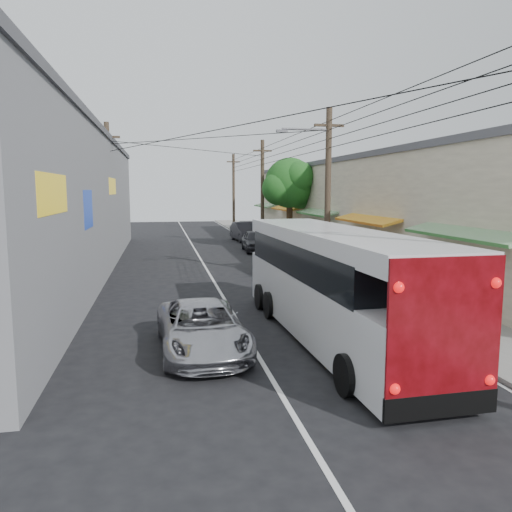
{
  "coord_description": "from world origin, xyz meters",
  "views": [
    {
      "loc": [
        -2.42,
        -9.11,
        4.3
      ],
      "look_at": [
        1.13,
        9.36,
        1.8
      ],
      "focal_mm": 35.0,
      "sensor_mm": 36.0,
      "label": 1
    }
  ],
  "objects_px": {
    "parked_suv": "(294,260)",
    "parked_car_mid": "(256,241)",
    "jeepney": "(202,328)",
    "parked_car_far": "(245,232)",
    "pedestrian_near": "(323,260)",
    "pedestrian_far": "(354,265)",
    "coach_bus": "(331,283)"
  },
  "relations": [
    {
      "from": "parked_car_mid",
      "to": "pedestrian_near",
      "type": "bearing_deg",
      "value": -80.82
    },
    {
      "from": "coach_bus",
      "to": "jeepney",
      "type": "height_order",
      "value": "coach_bus"
    },
    {
      "from": "parked_car_far",
      "to": "coach_bus",
      "type": "bearing_deg",
      "value": -98.88
    },
    {
      "from": "coach_bus",
      "to": "parked_car_mid",
      "type": "relative_size",
      "value": 2.52
    },
    {
      "from": "pedestrian_far",
      "to": "parked_car_mid",
      "type": "bearing_deg",
      "value": -66.82
    },
    {
      "from": "parked_car_mid",
      "to": "parked_car_far",
      "type": "xyz_separation_m",
      "value": [
        0.44,
        7.1,
        0.05
      ]
    },
    {
      "from": "parked_car_mid",
      "to": "jeepney",
      "type": "bearing_deg",
      "value": -101.83
    },
    {
      "from": "parked_car_far",
      "to": "parked_suv",
      "type": "bearing_deg",
      "value": -96.18
    },
    {
      "from": "coach_bus",
      "to": "parked_suv",
      "type": "relative_size",
      "value": 1.81
    },
    {
      "from": "jeepney",
      "to": "pedestrian_far",
      "type": "xyz_separation_m",
      "value": [
        7.43,
        7.88,
        0.33
      ]
    },
    {
      "from": "parked_suv",
      "to": "pedestrian_near",
      "type": "xyz_separation_m",
      "value": [
        1.4,
        -0.31,
        -0.01
      ]
    },
    {
      "from": "parked_suv",
      "to": "parked_car_mid",
      "type": "bearing_deg",
      "value": 82.41
    },
    {
      "from": "coach_bus",
      "to": "parked_suv",
      "type": "bearing_deg",
      "value": 78.92
    },
    {
      "from": "jeepney",
      "to": "parked_car_mid",
      "type": "distance_m",
      "value": 22.05
    },
    {
      "from": "parked_suv",
      "to": "pedestrian_near",
      "type": "distance_m",
      "value": 1.43
    },
    {
      "from": "parked_car_mid",
      "to": "pedestrian_near",
      "type": "xyz_separation_m",
      "value": [
        1.24,
        -11.04,
        0.13
      ]
    },
    {
      "from": "parked_suv",
      "to": "parked_car_far",
      "type": "bearing_deg",
      "value": 81.34
    },
    {
      "from": "jeepney",
      "to": "parked_car_far",
      "type": "xyz_separation_m",
      "value": [
        6.0,
        28.43,
        0.14
      ]
    },
    {
      "from": "jeepney",
      "to": "pedestrian_near",
      "type": "xyz_separation_m",
      "value": [
        6.8,
        10.29,
        0.22
      ]
    },
    {
      "from": "jeepney",
      "to": "pedestrian_far",
      "type": "height_order",
      "value": "pedestrian_far"
    },
    {
      "from": "pedestrian_near",
      "to": "pedestrian_far",
      "type": "relative_size",
      "value": 0.87
    },
    {
      "from": "parked_suv",
      "to": "pedestrian_far",
      "type": "relative_size",
      "value": 3.54
    },
    {
      "from": "jeepney",
      "to": "pedestrian_near",
      "type": "height_order",
      "value": "pedestrian_near"
    },
    {
      "from": "parked_car_far",
      "to": "pedestrian_far",
      "type": "distance_m",
      "value": 20.6
    },
    {
      "from": "pedestrian_near",
      "to": "parked_car_far",
      "type": "bearing_deg",
      "value": -93.66
    },
    {
      "from": "jeepney",
      "to": "pedestrian_far",
      "type": "relative_size",
      "value": 2.74
    },
    {
      "from": "parked_suv",
      "to": "parked_car_mid",
      "type": "distance_m",
      "value": 10.74
    },
    {
      "from": "coach_bus",
      "to": "pedestrian_far",
      "type": "relative_size",
      "value": 6.41
    },
    {
      "from": "jeepney",
      "to": "parked_car_far",
      "type": "distance_m",
      "value": 29.06
    },
    {
      "from": "jeepney",
      "to": "parked_suv",
      "type": "bearing_deg",
      "value": 60.42
    },
    {
      "from": "parked_car_far",
      "to": "pedestrian_near",
      "type": "relative_size",
      "value": 3.21
    },
    {
      "from": "parked_suv",
      "to": "pedestrian_near",
      "type": "relative_size",
      "value": 4.05
    }
  ]
}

